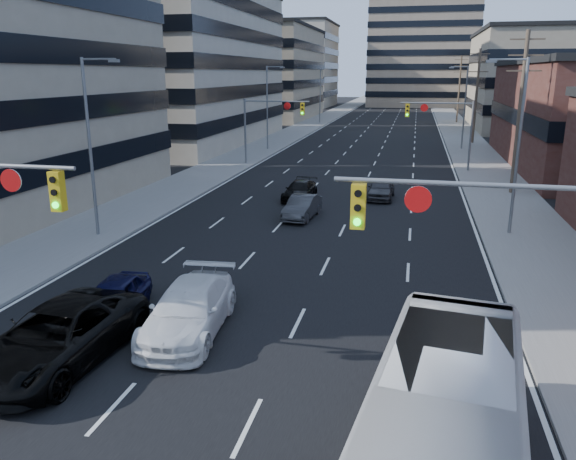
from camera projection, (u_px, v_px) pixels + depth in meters
The scene contains 25 objects.
road_surface at pixel (393, 110), 130.45m from camera, with size 18.00×300.00×0.02m, color black.
sidewalk_left at pixel (343, 109), 132.86m from camera, with size 5.00×300.00×0.15m, color slate.
sidewalk_right at pixel (444, 110), 128.01m from camera, with size 5.00×300.00×0.15m, color slate.
office_left_mid at pixel (143, 23), 66.59m from camera, with size 26.00×34.00×28.00m, color #ADA089.
office_left_far at pixel (258, 74), 105.16m from camera, with size 20.00×30.00×16.00m, color gray.
office_right_far at pixel (552, 82), 83.84m from camera, with size 22.00×28.00×14.00m, color gray.
bg_block_left at pixel (285, 66), 143.04m from camera, with size 24.00×24.00×20.00m, color #ADA089.
bg_block_right at pixel (543, 84), 122.10m from camera, with size 22.00×22.00×12.00m, color gray.
signal_near_right at pixel (501, 248), 13.09m from camera, with size 6.59×0.33×6.00m.
signal_far_left at pixel (269, 118), 51.05m from camera, with size 6.09×0.33×6.00m.
signal_far_right at pixel (444, 121), 47.81m from camera, with size 6.09×0.33×6.00m.
utility_pole_block at pixel (520, 111), 38.01m from camera, with size 2.20×0.28×11.00m.
utility_pole_midblock at pixel (477, 95), 66.20m from camera, with size 2.20×0.28×11.00m.
utility_pole_distant at pixel (459, 88), 94.38m from camera, with size 2.20×0.28×11.00m.
streetlight_left_near at pixel (92, 140), 27.92m from camera, with size 2.03×0.22×9.00m.
streetlight_left_mid at pixel (269, 104), 60.80m from camera, with size 2.03×0.22×9.00m.
streetlight_left_far at pixel (321, 93), 93.69m from camera, with size 2.03×0.22×9.00m.
streetlight_right_near at pixel (516, 139), 28.26m from camera, with size 2.03×0.22×9.00m.
streetlight_right_far at pixel (463, 103), 61.15m from camera, with size 2.03×0.22×9.00m.
black_pickup at pixel (59, 336), 16.36m from camera, with size 2.87×6.23×1.73m, color black.
white_van at pixel (189, 309), 18.35m from camera, with size 2.25×5.53×1.60m, color silver.
sedan_blue at pixel (114, 298), 19.65m from camera, with size 1.59×3.96×1.35m, color black.
sedan_grey_center at pixel (302, 207), 32.92m from camera, with size 1.42×4.07×1.34m, color #323335.
sedan_black_far at pixel (300, 191), 37.76m from camera, with size 1.75×4.31×1.25m, color black.
sedan_grey_right at pixel (381, 188), 38.08m from camera, with size 1.66×4.13×1.41m, color #353437.
Camera 1 is at (5.33, -5.28, 8.27)m, focal length 35.00 mm.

